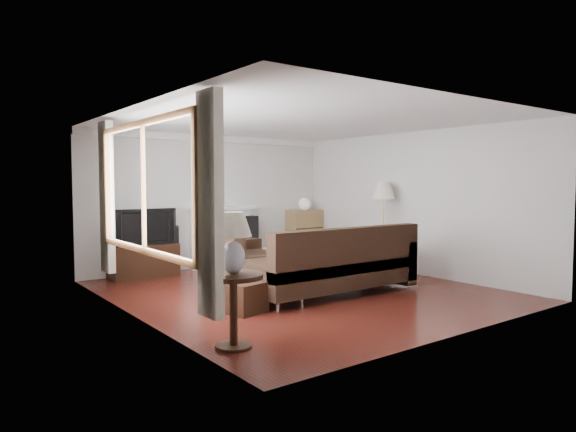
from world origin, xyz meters
TOP-DOWN VIEW (x-y plane):
  - room at (0.00, 0.00)m, footprint 5.10×5.60m
  - window at (-2.45, -0.20)m, footprint 0.12×2.74m
  - curtain_near at (-2.40, -1.72)m, footprint 0.10×0.35m
  - curtain_far at (-2.40, 1.32)m, footprint 0.10×0.35m
  - fireplace at (0.15, 2.64)m, footprint 1.40×0.26m
  - tv_stand at (-1.45, 2.47)m, footprint 1.12×0.50m
  - television at (-1.45, 2.47)m, footprint 1.06×0.14m
  - speaker_left at (-0.90, 2.55)m, footprint 0.32×0.35m
  - speaker_right at (0.70, 2.54)m, footprint 0.31×0.36m
  - bookshelf at (2.09, 2.53)m, footprint 0.75×0.36m
  - globe_lamp at (2.09, 2.53)m, footprint 0.25×0.25m
  - sectional_sofa at (0.21, -0.43)m, footprint 2.85×2.08m
  - coffee_table at (0.17, 1.25)m, footprint 1.27×0.80m
  - footstool at (-1.35, -0.59)m, footprint 0.54×0.54m
  - floor_lamp at (2.22, 0.40)m, footprint 0.44×0.44m
  - side_table at (-2.15, -1.70)m, footprint 0.58×0.58m
  - table_lamp at (-2.15, -1.70)m, footprint 0.36×0.36m

SIDE VIEW (x-z plane):
  - footstool at x=-1.35m, z-range 0.00..0.38m
  - coffee_table at x=0.17m, z-range 0.00..0.47m
  - tv_stand at x=-1.45m, z-range 0.00..0.56m
  - side_table at x=-2.15m, z-range 0.00..0.73m
  - speaker_left at x=-0.90m, z-range 0.00..0.84m
  - sectional_sofa at x=0.21m, z-range 0.00..0.92m
  - speaker_right at x=0.70m, z-range 0.00..0.96m
  - bookshelf at x=2.09m, z-range 0.00..1.03m
  - fireplace at x=0.15m, z-range 0.00..1.15m
  - floor_lamp at x=2.22m, z-range 0.00..1.61m
  - television at x=-1.45m, z-range 0.56..1.17m
  - table_lamp at x=-2.15m, z-range 0.73..1.32m
  - globe_lamp at x=2.09m, z-range 1.03..1.28m
  - room at x=0.00m, z-range -0.02..2.52m
  - curtain_near at x=-2.40m, z-range 0.35..2.45m
  - curtain_far at x=-2.40m, z-range 0.35..2.45m
  - window at x=-2.45m, z-range 0.78..2.32m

